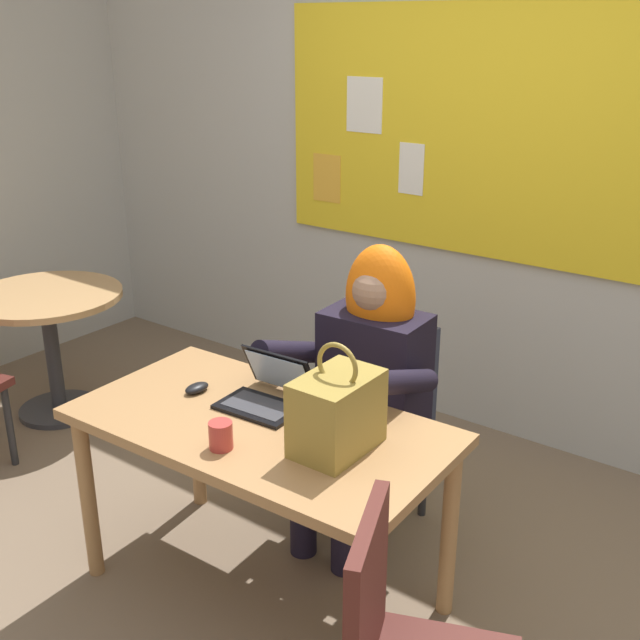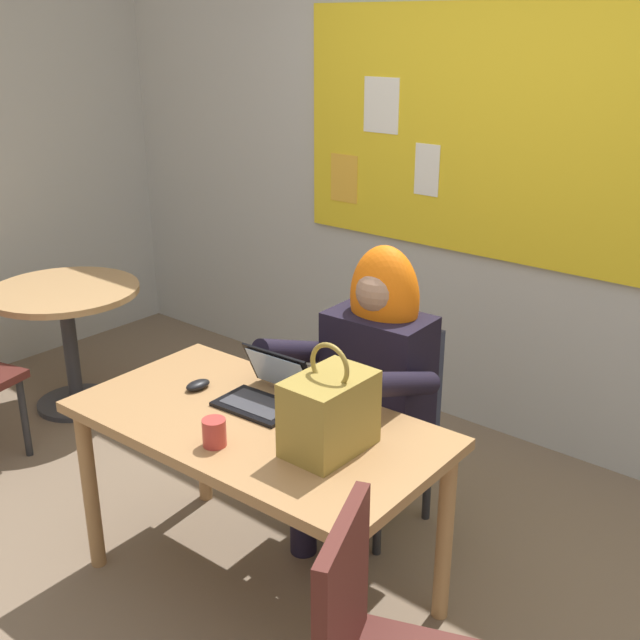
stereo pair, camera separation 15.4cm
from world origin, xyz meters
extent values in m
plane|color=#75604C|center=(0.00, 0.00, 0.00)|extent=(24.00, 24.00, 0.00)
cube|color=#B2B2AD|center=(0.00, 1.72, 1.34)|extent=(5.63, 0.10, 2.69)
cube|color=yellow|center=(0.00, 1.65, 1.55)|extent=(2.40, 0.02, 1.20)
cube|color=white|center=(-0.44, 1.64, 1.35)|extent=(0.15, 0.01, 0.26)
cube|color=gold|center=(-0.98, 1.64, 1.24)|extent=(0.18, 0.01, 0.27)
cube|color=white|center=(-0.74, 1.64, 1.65)|extent=(0.22, 0.00, 0.28)
cube|color=#A37547|center=(-0.04, -0.05, 0.72)|extent=(1.37, 0.76, 0.04)
cylinder|color=#A37547|center=(-0.65, -0.36, 0.35)|extent=(0.06, 0.06, 0.70)
cylinder|color=#A37547|center=(0.59, -0.33, 0.35)|extent=(0.06, 0.06, 0.70)
cylinder|color=#A37547|center=(-0.66, 0.24, 0.35)|extent=(0.06, 0.06, 0.70)
cylinder|color=#A37547|center=(0.57, 0.27, 0.35)|extent=(0.06, 0.06, 0.70)
cube|color=#2D3347|center=(0.02, 0.59, 0.42)|extent=(0.45, 0.45, 0.04)
cube|color=#2D3347|center=(0.03, 0.78, 0.66)|extent=(0.38, 0.06, 0.45)
cylinder|color=#262628|center=(0.18, 0.41, 0.20)|extent=(0.04, 0.04, 0.40)
cylinder|color=#262628|center=(-0.16, 0.43, 0.20)|extent=(0.04, 0.04, 0.40)
cylinder|color=#262628|center=(0.20, 0.75, 0.20)|extent=(0.04, 0.04, 0.40)
cylinder|color=#262628|center=(-0.14, 0.77, 0.20)|extent=(0.04, 0.04, 0.40)
cylinder|color=black|center=(0.14, 0.24, 0.22)|extent=(0.11, 0.11, 0.44)
cylinder|color=black|center=(-0.06, 0.23, 0.22)|extent=(0.11, 0.11, 0.44)
cylinder|color=black|center=(0.13, 0.41, 0.47)|extent=(0.17, 0.43, 0.15)
cylinder|color=black|center=(-0.07, 0.40, 0.47)|extent=(0.17, 0.43, 0.15)
cube|color=black|center=(0.02, 0.61, 0.70)|extent=(0.43, 0.28, 0.52)
cylinder|color=black|center=(0.28, 0.40, 0.81)|extent=(0.11, 0.47, 0.24)
cylinder|color=black|center=(-0.22, 0.37, 0.81)|extent=(0.11, 0.47, 0.24)
sphere|color=#A37A60|center=(0.02, 0.61, 1.06)|extent=(0.20, 0.20, 0.20)
ellipsoid|color=orange|center=(0.02, 0.64, 1.02)|extent=(0.31, 0.23, 0.44)
cube|color=black|center=(-0.10, 0.02, 0.74)|extent=(0.31, 0.21, 0.01)
cube|color=#333338|center=(-0.10, 0.02, 0.75)|extent=(0.26, 0.15, 0.00)
cube|color=black|center=(-0.11, 0.16, 0.84)|extent=(0.30, 0.11, 0.18)
cube|color=#99B7E0|center=(-0.11, 0.15, 0.83)|extent=(0.27, 0.09, 0.15)
ellipsoid|color=black|center=(-0.38, -0.01, 0.75)|extent=(0.07, 0.11, 0.03)
cube|color=olive|center=(0.29, -0.04, 0.87)|extent=(0.20, 0.30, 0.26)
torus|color=olive|center=(0.29, -0.04, 1.04)|extent=(0.16, 0.02, 0.16)
cylinder|color=#B23833|center=(-0.02, -0.26, 0.78)|extent=(0.08, 0.08, 0.09)
cylinder|color=tan|center=(-1.93, 0.40, 0.69)|extent=(0.81, 0.81, 0.03)
cylinder|color=#333338|center=(-1.93, 0.40, 0.35)|extent=(0.08, 0.08, 0.64)
cylinder|color=#333338|center=(-1.93, 0.40, 0.01)|extent=(0.44, 0.44, 0.03)
cylinder|color=#262628|center=(-1.64, -0.08, 0.21)|extent=(0.04, 0.04, 0.43)
cube|color=#4C1E19|center=(0.73, -0.52, 0.69)|extent=(0.18, 0.37, 0.45)
camera|label=1|loc=(1.58, -1.87, 2.05)|focal=43.69mm
camera|label=2|loc=(1.70, -1.78, 2.05)|focal=43.69mm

